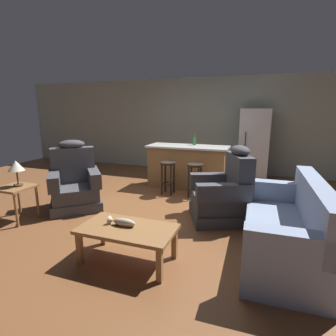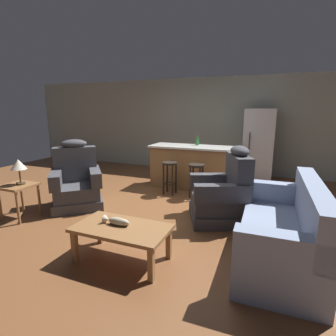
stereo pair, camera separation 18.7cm
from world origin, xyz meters
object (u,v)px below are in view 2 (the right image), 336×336
(couch, at_px, (284,232))
(bottle_tall_green, at_px, (197,141))
(recliner_near_lamp, at_px, (77,183))
(recliner_near_island, at_px, (223,195))
(kitchen_island, at_px, (190,167))
(refrigerator, at_px, (259,145))
(bar_stool_left, at_px, (170,172))
(fish_figurine, at_px, (116,221))
(coffee_table, at_px, (122,231))
(end_table, at_px, (19,191))
(table_lamp, at_px, (19,166))
(bar_stool_right, at_px, (196,174))

(couch, xyz_separation_m, bottle_tall_green, (-1.81, 2.58, 0.70))
(recliner_near_lamp, bearing_deg, recliner_near_island, 56.54)
(couch, height_order, kitchen_island, kitchen_island)
(recliner_near_lamp, height_order, refrigerator, refrigerator)
(bar_stool_left, distance_m, bottle_tall_green, 1.04)
(fish_figurine, relative_size, recliner_near_lamp, 0.28)
(coffee_table, bearing_deg, kitchen_island, 93.04)
(couch, distance_m, refrigerator, 3.69)
(couch, distance_m, end_table, 3.96)
(refrigerator, xyz_separation_m, bottle_tall_green, (-1.26, -1.03, 0.16))
(end_table, height_order, kitchen_island, kitchen_island)
(kitchen_island, xyz_separation_m, refrigerator, (1.36, 1.20, 0.40))
(kitchen_island, height_order, refrigerator, refrigerator)
(table_lamp, relative_size, bar_stool_right, 0.60)
(fish_figurine, height_order, bar_stool_right, bar_stool_right)
(recliner_near_lamp, xyz_separation_m, end_table, (-0.46, -0.81, 0.04))
(coffee_table, distance_m, end_table, 2.25)
(bar_stool_right, xyz_separation_m, refrigerator, (1.04, 1.83, 0.41))
(fish_figurine, xyz_separation_m, recliner_near_lamp, (-1.66, 1.23, -0.04))
(recliner_near_island, relative_size, end_table, 2.14)
(end_table, xyz_separation_m, table_lamp, (0.03, 0.03, 0.41))
(recliner_near_island, xyz_separation_m, refrigerator, (0.33, 2.75, 0.46))
(coffee_table, xyz_separation_m, bar_stool_left, (-0.41, 2.52, 0.11))
(recliner_near_island, height_order, bottle_tall_green, recliner_near_island)
(recliner_near_island, bearing_deg, bar_stool_right, -74.95)
(refrigerator, distance_m, bottle_tall_green, 1.64)
(recliner_near_lamp, bearing_deg, couch, 40.68)
(bar_stool_right, bearing_deg, fish_figurine, -95.58)
(table_lamp, distance_m, refrigerator, 5.14)
(recliner_near_lamp, relative_size, recliner_near_island, 1.00)
(couch, relative_size, end_table, 3.43)
(couch, distance_m, bottle_tall_green, 3.23)
(couch, xyz_separation_m, kitchen_island, (-1.91, 2.41, 0.14))
(kitchen_island, bearing_deg, couch, -51.57)
(recliner_near_island, bearing_deg, recliner_near_lamp, -14.97)
(kitchen_island, bearing_deg, table_lamp, -126.88)
(recliner_near_island, bearing_deg, couch, 113.14)
(table_lamp, height_order, bottle_tall_green, bottle_tall_green)
(bar_stool_left, distance_m, refrigerator, 2.47)
(coffee_table, height_order, end_table, end_table)
(bottle_tall_green, bearing_deg, bar_stool_left, -113.44)
(couch, bearing_deg, coffee_table, 21.78)
(coffee_table, distance_m, bar_stool_left, 2.56)
(recliner_near_lamp, distance_m, recliner_near_island, 2.63)
(couch, height_order, bar_stool_right, couch)
(recliner_near_lamp, bearing_deg, coffee_table, 13.29)
(coffee_table, xyz_separation_m, table_lamp, (-2.18, 0.47, 0.50))
(coffee_table, bearing_deg, recliner_near_lamp, 144.27)
(recliner_near_island, distance_m, table_lamp, 3.28)
(table_lamp, bearing_deg, coffee_table, -12.30)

